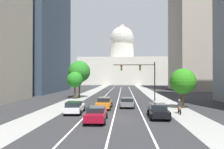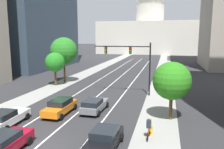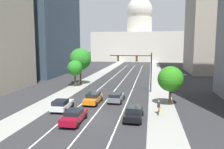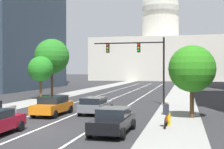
{
  "view_description": "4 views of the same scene",
  "coord_description": "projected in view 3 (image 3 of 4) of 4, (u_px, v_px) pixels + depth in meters",
  "views": [
    {
      "loc": [
        1.12,
        -22.34,
        4.42
      ],
      "look_at": [
        -1.36,
        21.67,
        4.87
      ],
      "focal_mm": 34.18,
      "sensor_mm": 36.0,
      "label": 1
    },
    {
      "loc": [
        8.85,
        -13.52,
        7.84
      ],
      "look_at": [
        2.18,
        13.98,
        3.15
      ],
      "focal_mm": 36.37,
      "sensor_mm": 36.0,
      "label": 2
    },
    {
      "loc": [
        6.65,
        -24.7,
        8.58
      ],
      "look_at": [
        -0.15,
        14.84,
        3.3
      ],
      "focal_mm": 36.6,
      "sensor_mm": 36.0,
      "label": 3
    },
    {
      "loc": [
        8.85,
        -17.17,
        3.68
      ],
      "look_at": [
        0.15,
        20.95,
        3.12
      ],
      "focal_mm": 51.24,
      "sensor_mm": 36.0,
      "label": 4
    }
  ],
  "objects": [
    {
      "name": "street_tree_near_right",
      "position": [
        170.0,
        79.0,
        32.2
      ],
      "size": [
        3.61,
        3.61,
        5.58
      ],
      "color": "#51381E",
      "rests_on": "ground"
    },
    {
      "name": "fire_hydrant",
      "position": [
        159.0,
        109.0,
        28.93
      ],
      "size": [
        0.26,
        0.35,
        0.91
      ],
      "color": "yellow",
      "rests_on": "ground"
    },
    {
      "name": "traffic_signal_mast",
      "position": [
        138.0,
        64.0,
        41.27
      ],
      "size": [
        7.65,
        0.39,
        7.12
      ],
      "color": "black",
      "rests_on": "ground"
    },
    {
      "name": "lane_stripe_center",
      "position": [
        120.0,
        83.0,
        50.8
      ],
      "size": [
        0.16,
        90.0,
        0.01
      ],
      "primitive_type": "cube",
      "color": "white",
      "rests_on": "ground"
    },
    {
      "name": "ground_plane",
      "position": [
        127.0,
        75.0,
        65.46
      ],
      "size": [
        400.0,
        400.0,
        0.0
      ],
      "primitive_type": "plane",
      "color": "#2B2B2D"
    },
    {
      "name": "capitol_building",
      "position": [
        139.0,
        41.0,
        123.61
      ],
      "size": [
        47.37,
        25.56,
        34.42
      ],
      "color": "beige",
      "rests_on": "ground"
    },
    {
      "name": "car_gray",
      "position": [
        116.0,
        97.0,
        34.26
      ],
      "size": [
        2.12,
        4.53,
        1.44
      ],
      "rotation": [
        0.0,
        0.0,
        1.54
      ],
      "color": "slate",
      "rests_on": "ground"
    },
    {
      "name": "street_tree_near_left",
      "position": [
        75.0,
        68.0,
        46.54
      ],
      "size": [
        3.16,
        3.16,
        5.41
      ],
      "color": "#51381E",
      "rests_on": "ground"
    },
    {
      "name": "sidewalk_right",
      "position": [
        157.0,
        78.0,
        59.19
      ],
      "size": [
        3.67,
        130.0,
        0.01
      ],
      "primitive_type": "cube",
      "color": "gray",
      "rests_on": "ground"
    },
    {
      "name": "street_tree_mid_left",
      "position": [
        80.0,
        59.0,
        48.81
      ],
      "size": [
        4.6,
        4.6,
        7.8
      ],
      "color": "#51381E",
      "rests_on": "ground"
    },
    {
      "name": "car_white",
      "position": [
        62.0,
        104.0,
        29.96
      ],
      "size": [
        2.19,
        4.64,
        1.47
      ],
      "rotation": [
        0.0,
        0.0,
        1.62
      ],
      "color": "silver",
      "rests_on": "ground"
    },
    {
      "name": "lane_stripe_right",
      "position": [
        135.0,
        84.0,
        50.26
      ],
      "size": [
        0.16,
        90.0,
        0.01
      ],
      "primitive_type": "cube",
      "color": "white",
      "rests_on": "ground"
    },
    {
      "name": "cyclist",
      "position": [
        159.0,
        107.0,
        28.28
      ],
      "size": [
        0.37,
        1.7,
        1.72
      ],
      "rotation": [
        0.0,
        0.0,
        1.52
      ],
      "color": "black",
      "rests_on": "ground"
    },
    {
      "name": "lane_stripe_left",
      "position": [
        106.0,
        83.0,
        51.34
      ],
      "size": [
        0.16,
        90.0,
        0.01
      ],
      "primitive_type": "cube",
      "color": "white",
      "rests_on": "ground"
    },
    {
      "name": "sidewalk_left",
      "position": [
        95.0,
        76.0,
        61.95
      ],
      "size": [
        3.67,
        130.0,
        0.01
      ],
      "primitive_type": "cube",
      "color": "gray",
      "rests_on": "ground"
    },
    {
      "name": "car_orange",
      "position": [
        93.0,
        98.0,
        33.39
      ],
      "size": [
        2.08,
        4.78,
        1.54
      ],
      "rotation": [
        0.0,
        0.0,
        1.56
      ],
      "color": "orange",
      "rests_on": "ground"
    },
    {
      "name": "car_crimson",
      "position": [
        74.0,
        116.0,
        25.11
      ],
      "size": [
        2.11,
        4.79,
        1.45
      ],
      "rotation": [
        0.0,
        0.0,
        1.59
      ],
      "color": "maroon",
      "rests_on": "ground"
    },
    {
      "name": "car_black",
      "position": [
        134.0,
        113.0,
        26.31
      ],
      "size": [
        2.13,
        4.62,
        1.47
      ],
      "rotation": [
        0.0,
        0.0,
        1.55
      ],
      "color": "black",
      "rests_on": "ground"
    }
  ]
}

